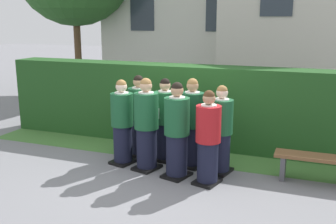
% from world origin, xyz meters
% --- Properties ---
extents(ground_plane, '(60.00, 60.00, 0.00)m').
position_xyz_m(ground_plane, '(0.00, 0.00, 0.00)').
color(ground_plane, slate).
extents(student_front_row_0, '(0.48, 0.54, 1.61)m').
position_xyz_m(student_front_row_0, '(-0.87, 0.18, 0.77)').
color(student_front_row_0, black).
rests_on(student_front_row_0, ground).
extents(student_front_row_1, '(0.50, 0.58, 1.68)m').
position_xyz_m(student_front_row_1, '(-0.33, 0.06, 0.80)').
color(student_front_row_1, black).
rests_on(student_front_row_1, ground).
extents(student_front_row_2, '(0.50, 0.57, 1.67)m').
position_xyz_m(student_front_row_2, '(0.31, -0.09, 0.80)').
color(student_front_row_2, black).
rests_on(student_front_row_2, ground).
extents(student_in_red_blazer, '(0.46, 0.54, 1.58)m').
position_xyz_m(student_in_red_blazer, '(0.88, -0.17, 0.75)').
color(student_in_red_blazer, black).
rests_on(student_in_red_blazer, ground).
extents(student_rear_row_0, '(0.45, 0.55, 1.62)m').
position_xyz_m(student_rear_row_0, '(-0.79, 0.73, 0.77)').
color(student_rear_row_0, black).
rests_on(student_rear_row_0, ground).
extents(student_rear_row_1, '(0.44, 0.51, 1.61)m').
position_xyz_m(student_rear_row_1, '(-0.19, 0.64, 0.76)').
color(student_rear_row_1, black).
rests_on(student_rear_row_1, ground).
extents(student_rear_row_2, '(0.44, 0.52, 1.66)m').
position_xyz_m(student_rear_row_2, '(0.39, 0.50, 0.79)').
color(student_rear_row_2, black).
rests_on(student_rear_row_2, ground).
extents(student_rear_row_3, '(0.45, 0.52, 1.58)m').
position_xyz_m(student_rear_row_3, '(0.96, 0.38, 0.75)').
color(student_rear_row_3, black).
rests_on(student_rear_row_3, ground).
extents(hedge, '(8.82, 0.70, 1.73)m').
position_xyz_m(hedge, '(0.00, 1.80, 0.86)').
color(hedge, '#214C1E').
rests_on(hedge, ground).
extents(school_building_main, '(6.54, 3.24, 6.42)m').
position_xyz_m(school_building_main, '(-2.11, 8.45, 3.30)').
color(school_building_main, silver).
rests_on(school_building_main, ground).
extents(wooden_bench, '(1.40, 0.37, 0.48)m').
position_xyz_m(wooden_bench, '(2.59, 0.49, 0.35)').
color(wooden_bench, brown).
rests_on(wooden_bench, ground).
extents(lawn_strip, '(8.82, 0.90, 0.01)m').
position_xyz_m(lawn_strip, '(0.00, 1.00, 0.00)').
color(lawn_strip, '#477A38').
rests_on(lawn_strip, ground).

